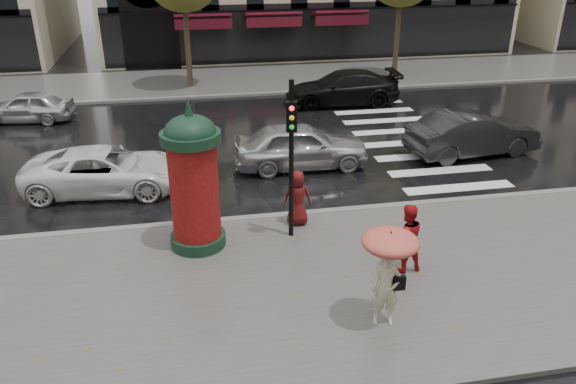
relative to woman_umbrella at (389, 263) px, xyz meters
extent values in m
plane|color=black|center=(-1.34, 2.11, -1.54)|extent=(160.00, 160.00, 0.00)
cube|color=#474744|center=(-1.34, 1.61, -1.48)|extent=(90.00, 7.00, 0.12)
cube|color=#474744|center=(-1.34, 21.11, -1.48)|extent=(90.00, 6.00, 0.12)
cube|color=slate|center=(-1.34, 5.11, -1.47)|extent=(90.00, 0.25, 0.14)
cube|color=slate|center=(-1.34, 18.11, -1.47)|extent=(90.00, 0.25, 0.14)
cube|color=silver|center=(4.66, 11.71, -1.54)|extent=(3.60, 11.75, 0.01)
cylinder|color=#38281C|center=(-3.34, 20.11, 1.06)|extent=(0.28, 0.28, 5.20)
cylinder|color=#38281C|center=(7.66, 20.11, 1.06)|extent=(0.28, 0.28, 5.20)
imported|color=beige|center=(0.00, 0.00, -0.61)|extent=(0.66, 0.50, 1.62)
cylinder|color=black|center=(0.00, 0.00, -0.07)|extent=(0.02, 0.02, 1.02)
ellipsoid|color=red|center=(0.00, 0.00, 0.47)|extent=(1.12, 1.12, 0.39)
cone|color=black|center=(0.00, 0.00, 0.69)|extent=(0.04, 0.04, 0.09)
cube|color=black|center=(0.24, -0.06, -0.45)|extent=(0.24, 0.11, 0.30)
imported|color=red|center=(1.12, 1.80, -0.58)|extent=(0.87, 0.71, 1.69)
imported|color=#561111|center=(-0.89, 4.51, -0.66)|extent=(0.82, 0.61, 1.53)
cylinder|color=#12301E|center=(-3.60, 3.88, -1.27)|extent=(1.40, 1.40, 0.30)
cylinder|color=maroon|center=(-3.60, 3.88, 0.12)|extent=(1.20, 1.20, 2.49)
cylinder|color=#12301E|center=(-3.60, 3.88, 1.47)|extent=(1.44, 1.44, 0.25)
ellipsoid|color=#12301E|center=(-3.60, 3.88, 1.57)|extent=(1.24, 1.24, 0.87)
cone|color=#12301E|center=(-3.60, 3.88, 2.22)|extent=(0.20, 0.20, 0.45)
cylinder|color=black|center=(-1.18, 3.91, 0.65)|extent=(0.12, 0.12, 4.14)
cube|color=black|center=(-1.22, 3.69, 1.89)|extent=(0.29, 0.23, 0.72)
imported|color=silver|center=(0.07, 8.74, -0.77)|extent=(4.60, 1.93, 1.55)
imported|color=black|center=(6.39, 8.78, -0.75)|extent=(4.96, 2.26, 1.58)
imported|color=white|center=(-6.26, 7.97, -0.86)|extent=(5.07, 2.71, 1.36)
imported|color=black|center=(3.54, 15.92, -0.78)|extent=(5.34, 2.36, 1.52)
imported|color=silver|center=(-10.27, 15.82, -0.90)|extent=(3.96, 2.03, 1.29)
camera|label=1|loc=(-3.63, -8.77, 5.88)|focal=35.00mm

